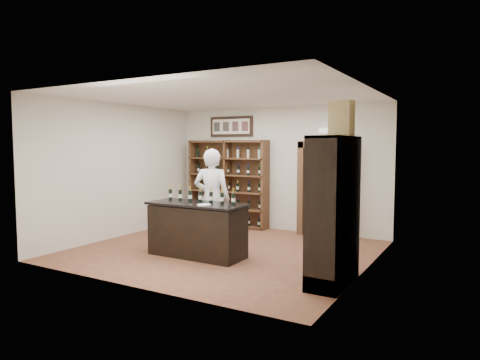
{
  "coord_description": "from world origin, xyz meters",
  "views": [
    {
      "loc": [
        4.4,
        -7.01,
        2.06
      ],
      "look_at": [
        0.21,
        0.3,
        1.38
      ],
      "focal_mm": 32.0,
      "sensor_mm": 36.0,
      "label": 1
    }
  ],
  "objects_px": {
    "counter_bottle_0": "(170,194)",
    "wine_crate": "(341,119)",
    "wine_shelf": "(229,183)",
    "tasting_counter": "(197,230)",
    "shopkeeper": "(212,199)",
    "side_cabinet": "(335,234)"
  },
  "relations": [
    {
      "from": "counter_bottle_0",
      "to": "wine_crate",
      "type": "height_order",
      "value": "wine_crate"
    },
    {
      "from": "wine_shelf",
      "to": "counter_bottle_0",
      "type": "relative_size",
      "value": 7.33
    },
    {
      "from": "wine_shelf",
      "to": "tasting_counter",
      "type": "height_order",
      "value": "wine_shelf"
    },
    {
      "from": "wine_crate",
      "to": "counter_bottle_0",
      "type": "bearing_deg",
      "value": -164.46
    },
    {
      "from": "shopkeeper",
      "to": "wine_shelf",
      "type": "bearing_deg",
      "value": -83.29
    },
    {
      "from": "tasting_counter",
      "to": "wine_crate",
      "type": "bearing_deg",
      "value": -0.42
    },
    {
      "from": "counter_bottle_0",
      "to": "wine_crate",
      "type": "bearing_deg",
      "value": -2.28
    },
    {
      "from": "side_cabinet",
      "to": "tasting_counter",
      "type": "bearing_deg",
      "value": 173.72
    },
    {
      "from": "tasting_counter",
      "to": "shopkeeper",
      "type": "bearing_deg",
      "value": 96.0
    },
    {
      "from": "tasting_counter",
      "to": "side_cabinet",
      "type": "xyz_separation_m",
      "value": [
        2.72,
        -0.3,
        0.26
      ]
    },
    {
      "from": "side_cabinet",
      "to": "shopkeeper",
      "type": "relative_size",
      "value": 1.1
    },
    {
      "from": "tasting_counter",
      "to": "counter_bottle_0",
      "type": "relative_size",
      "value": 6.27
    },
    {
      "from": "wine_shelf",
      "to": "counter_bottle_0",
      "type": "distance_m",
      "value": 2.84
    },
    {
      "from": "wine_shelf",
      "to": "side_cabinet",
      "type": "xyz_separation_m",
      "value": [
        3.82,
        -3.23,
        -0.35
      ]
    },
    {
      "from": "counter_bottle_0",
      "to": "shopkeeper",
      "type": "distance_m",
      "value": 0.82
    },
    {
      "from": "shopkeeper",
      "to": "wine_crate",
      "type": "height_order",
      "value": "wine_crate"
    },
    {
      "from": "counter_bottle_0",
      "to": "wine_crate",
      "type": "relative_size",
      "value": 0.56
    },
    {
      "from": "counter_bottle_0",
      "to": "wine_crate",
      "type": "xyz_separation_m",
      "value": [
        3.42,
        -0.14,
        1.36
      ]
    },
    {
      "from": "shopkeeper",
      "to": "side_cabinet",
      "type": "bearing_deg",
      "value": 144.86
    },
    {
      "from": "shopkeeper",
      "to": "wine_crate",
      "type": "distance_m",
      "value": 3.19
    },
    {
      "from": "shopkeeper",
      "to": "counter_bottle_0",
      "type": "bearing_deg",
      "value": 19.11
    },
    {
      "from": "shopkeeper",
      "to": "wine_crate",
      "type": "bearing_deg",
      "value": 150.09
    }
  ]
}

